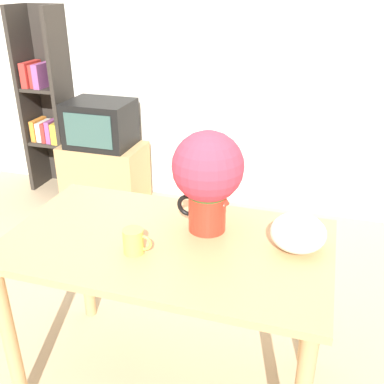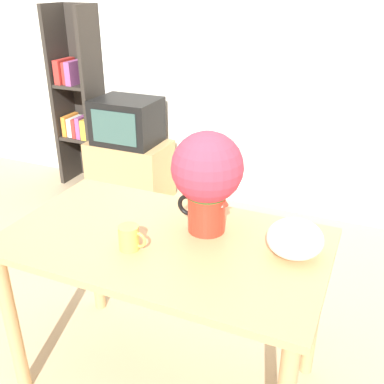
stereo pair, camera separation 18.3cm
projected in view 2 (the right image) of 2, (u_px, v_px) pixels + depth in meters
name	position (u px, v px, depth m)	size (l,w,h in m)	color
ground_plane	(131.00, 352.00, 2.30)	(12.00, 12.00, 0.00)	tan
wall_back	(251.00, 43.00, 3.30)	(8.00, 0.05, 2.60)	silver
table	(165.00, 263.00, 1.87)	(1.31, 0.74, 0.78)	tan
flower_vase	(207.00, 176.00, 1.77)	(0.29, 0.29, 0.43)	red
coffee_mug	(130.00, 238.00, 1.73)	(0.12, 0.08, 0.10)	gold
white_bowl	(295.00, 239.00, 1.68)	(0.21, 0.21, 0.14)	white
tv_stand	(130.00, 170.00, 3.83)	(0.66, 0.42, 0.50)	tan
tv_set	(127.00, 121.00, 3.64)	(0.50, 0.41, 0.36)	black
bookshelf	(79.00, 101.00, 3.94)	(0.37, 0.30, 1.55)	#2D2823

